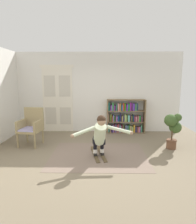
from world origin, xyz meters
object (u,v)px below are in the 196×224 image
at_px(bookshelf, 125,118).
at_px(wicker_chair, 31,126).
at_px(person_skier, 100,133).
at_px(potted_plant, 173,126).
at_px(skis_pair, 98,154).

relative_size(bookshelf, wicker_chair, 1.25).
relative_size(bookshelf, person_skier, 0.96).
relative_size(wicker_chair, potted_plant, 1.09).
relative_size(potted_plant, skis_pair, 1.02).
bearing_deg(wicker_chair, potted_plant, -3.52).
bearing_deg(person_skier, bookshelf, 69.47).
height_order(bookshelf, wicker_chair, bookshelf).
height_order(wicker_chair, person_skier, person_skier).
bearing_deg(person_skier, wicker_chair, 154.02).
height_order(bookshelf, person_skier, bookshelf).
height_order(potted_plant, skis_pair, potted_plant).
distance_m(wicker_chair, skis_pair, 2.22).
xyz_separation_m(bookshelf, person_skier, (-0.88, -2.36, 0.10)).
bearing_deg(skis_pair, bookshelf, 66.50).
xyz_separation_m(potted_plant, skis_pair, (-2.09, -0.52, -0.62)).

